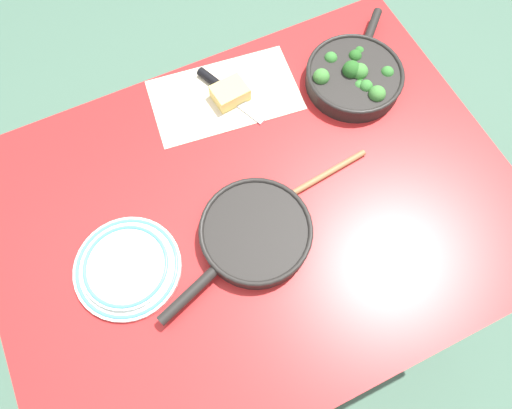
{
  "coord_description": "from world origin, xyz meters",
  "views": [
    {
      "loc": [
        0.18,
        0.37,
        1.77
      ],
      "look_at": [
        0.0,
        0.0,
        0.78
      ],
      "focal_mm": 32.0,
      "sensor_mm": 36.0,
      "label": 1
    }
  ],
  "objects_px": {
    "skillet_broccoli": "(355,76)",
    "skillet_eggs": "(255,234)",
    "cheese_block": "(230,93)",
    "wooden_spoon": "(290,193)",
    "dinner_plate_stack": "(127,267)",
    "grater_knife": "(222,88)"
  },
  "relations": [
    {
      "from": "skillet_broccoli",
      "to": "grater_knife",
      "type": "xyz_separation_m",
      "value": [
        0.33,
        -0.13,
        -0.02
      ]
    },
    {
      "from": "skillet_eggs",
      "to": "dinner_plate_stack",
      "type": "height_order",
      "value": "skillet_eggs"
    },
    {
      "from": "skillet_broccoli",
      "to": "grater_knife",
      "type": "bearing_deg",
      "value": 114.61
    },
    {
      "from": "skillet_eggs",
      "to": "dinner_plate_stack",
      "type": "distance_m",
      "value": 0.3
    },
    {
      "from": "skillet_broccoli",
      "to": "skillet_eggs",
      "type": "xyz_separation_m",
      "value": [
        0.43,
        0.28,
        -0.0
      ]
    },
    {
      "from": "grater_knife",
      "to": "dinner_plate_stack",
      "type": "height_order",
      "value": "dinner_plate_stack"
    },
    {
      "from": "skillet_broccoli",
      "to": "grater_knife",
      "type": "distance_m",
      "value": 0.35
    },
    {
      "from": "cheese_block",
      "to": "grater_knife",
      "type": "bearing_deg",
      "value": -73.2
    },
    {
      "from": "grater_knife",
      "to": "wooden_spoon",
      "type": "bearing_deg",
      "value": -18.77
    },
    {
      "from": "wooden_spoon",
      "to": "grater_knife",
      "type": "bearing_deg",
      "value": -92.11
    },
    {
      "from": "skillet_broccoli",
      "to": "cheese_block",
      "type": "relative_size",
      "value": 3.25
    },
    {
      "from": "skillet_eggs",
      "to": "cheese_block",
      "type": "relative_size",
      "value": 4.21
    },
    {
      "from": "cheese_block",
      "to": "dinner_plate_stack",
      "type": "distance_m",
      "value": 0.51
    },
    {
      "from": "cheese_block",
      "to": "wooden_spoon",
      "type": "bearing_deg",
      "value": 92.83
    },
    {
      "from": "grater_knife",
      "to": "skillet_broccoli",
      "type": "bearing_deg",
      "value": 45.44
    },
    {
      "from": "skillet_eggs",
      "to": "wooden_spoon",
      "type": "distance_m",
      "value": 0.14
    },
    {
      "from": "skillet_eggs",
      "to": "grater_knife",
      "type": "distance_m",
      "value": 0.42
    },
    {
      "from": "wooden_spoon",
      "to": "cheese_block",
      "type": "relative_size",
      "value": 3.7
    },
    {
      "from": "wooden_spoon",
      "to": "dinner_plate_stack",
      "type": "height_order",
      "value": "dinner_plate_stack"
    },
    {
      "from": "wooden_spoon",
      "to": "cheese_block",
      "type": "distance_m",
      "value": 0.32
    },
    {
      "from": "wooden_spoon",
      "to": "cheese_block",
      "type": "bearing_deg",
      "value": -93.45
    },
    {
      "from": "skillet_eggs",
      "to": "cheese_block",
      "type": "xyz_separation_m",
      "value": [
        -0.11,
        -0.38,
        -0.0
      ]
    }
  ]
}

